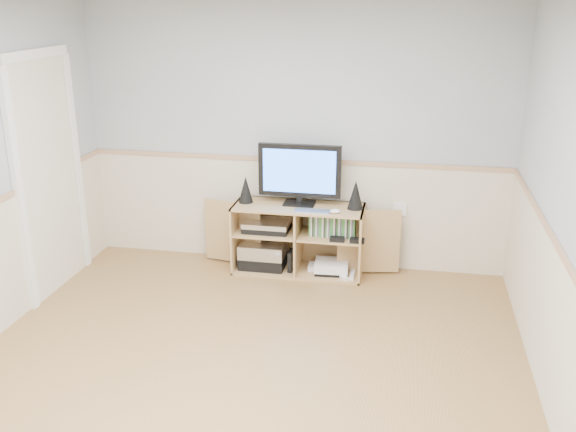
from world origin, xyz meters
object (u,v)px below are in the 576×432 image
object	(u,v)px
game_consoles	(330,267)
media_cabinet	(299,236)
keyboard	(312,211)
monitor	(300,172)

from	to	relation	value
game_consoles	media_cabinet	bearing A→B (deg)	167.84
keyboard	game_consoles	bearing A→B (deg)	37.72
keyboard	monitor	bearing A→B (deg)	127.89
monitor	game_consoles	distance (m)	0.94
media_cabinet	game_consoles	size ratio (longest dim) A/B	4.16
game_consoles	keyboard	bearing A→B (deg)	-141.37
monitor	game_consoles	xyz separation A→B (m)	(0.31, -0.06, -0.89)
media_cabinet	game_consoles	world-z (taller)	media_cabinet
media_cabinet	game_consoles	xyz separation A→B (m)	(0.31, -0.07, -0.26)
keyboard	game_consoles	xyz separation A→B (m)	(0.16, 0.13, -0.59)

